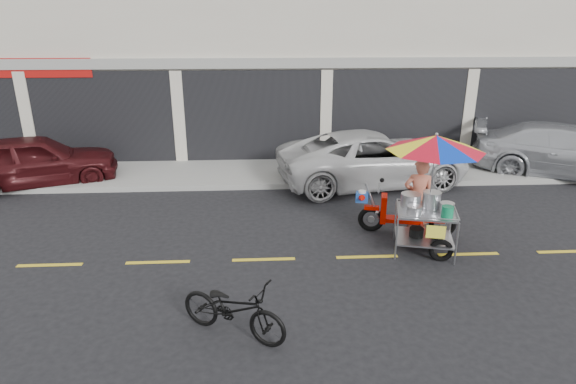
{
  "coord_description": "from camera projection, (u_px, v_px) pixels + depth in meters",
  "views": [
    {
      "loc": [
        -1.99,
        -8.22,
        4.34
      ],
      "look_at": [
        -1.5,
        0.6,
        1.15
      ],
      "focal_mm": 30.0,
      "sensor_mm": 36.0,
      "label": 1
    }
  ],
  "objects": [
    {
      "name": "ground",
      "position": [
        367.0,
        257.0,
        9.3
      ],
      "size": [
        90.0,
        90.0,
        0.0
      ],
      "primitive_type": "plane",
      "color": "black"
    },
    {
      "name": "white_pickup",
      "position": [
        373.0,
        158.0,
        13.2
      ],
      "size": [
        5.57,
        3.25,
        1.46
      ],
      "primitive_type": "imported",
      "rotation": [
        0.0,
        0.0,
        1.74
      ],
      "color": "silver",
      "rests_on": "ground"
    },
    {
      "name": "centerline",
      "position": [
        367.0,
        257.0,
        9.3
      ],
      "size": [
        42.0,
        0.1,
        0.01
      ],
      "primitive_type": "cube",
      "color": "gold",
      "rests_on": "ground"
    },
    {
      "name": "near_bicycle",
      "position": [
        233.0,
        308.0,
        6.86
      ],
      "size": [
        1.77,
        1.34,
        0.89
      ],
      "primitive_type": "imported",
      "rotation": [
        0.0,
        0.0,
        1.06
      ],
      "color": "black",
      "rests_on": "ground"
    },
    {
      "name": "sidewalk",
      "position": [
        329.0,
        169.0,
        14.44
      ],
      "size": [
        45.0,
        3.0,
        0.15
      ],
      "primitive_type": "cube",
      "color": "gray",
      "rests_on": "ground"
    },
    {
      "name": "food_vendor_rig",
      "position": [
        427.0,
        175.0,
        9.33
      ],
      "size": [
        2.36,
        2.27,
        2.38
      ],
      "rotation": [
        0.0,
        0.0,
        -0.24
      ],
      "color": "black",
      "rests_on": "ground"
    },
    {
      "name": "silver_pickup",
      "position": [
        567.0,
        151.0,
        13.81
      ],
      "size": [
        5.54,
        4.05,
        1.49
      ],
      "primitive_type": "imported",
      "rotation": [
        0.0,
        0.0,
        1.14
      ],
      "color": "#B5B7BD",
      "rests_on": "ground"
    },
    {
      "name": "maroon_sedan",
      "position": [
        35.0,
        160.0,
        13.04
      ],
      "size": [
        4.52,
        3.02,
        1.43
      ],
      "primitive_type": "imported",
      "rotation": [
        0.0,
        0.0,
        1.92
      ],
      "color": "#390D10",
      "rests_on": "ground"
    },
    {
      "name": "shophouse_block",
      "position": [
        388.0,
        22.0,
        17.95
      ],
      "size": [
        36.0,
        8.11,
        10.4
      ],
      "color": "beige",
      "rests_on": "ground"
    }
  ]
}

